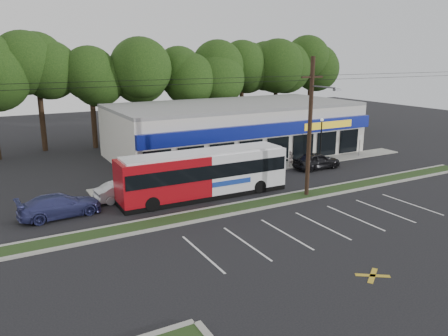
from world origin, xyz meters
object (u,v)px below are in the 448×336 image
object	(u,v)px
utility_pole	(309,123)
car_silver	(124,191)
lamp_post	(321,135)
sign_post	(360,142)
metrobus	(204,173)
car_blue	(60,205)
pedestrian_b	(290,159)
pedestrian_a	(249,165)
car_dark	(317,161)

from	to	relation	value
utility_pole	car_silver	world-z (taller)	utility_pole
car_silver	lamp_post	bearing A→B (deg)	-87.92
car_silver	sign_post	bearing A→B (deg)	-89.68
metrobus	car_blue	world-z (taller)	metrobus
lamp_post	metrobus	world-z (taller)	lamp_post
pedestrian_b	pedestrian_a	bearing A→B (deg)	17.00
car_blue	pedestrian_b	world-z (taller)	pedestrian_b
metrobus	car_dark	world-z (taller)	metrobus
sign_post	metrobus	bearing A→B (deg)	-168.29
lamp_post	pedestrian_a	xyz separation A→B (m)	(-8.53, -0.63, -1.86)
car_dark	pedestrian_a	distance (m)	6.58
metrobus	pedestrian_a	bearing A→B (deg)	31.66
metrobus	sign_post	bearing A→B (deg)	12.42
utility_pole	sign_post	bearing A→B (deg)	30.15
utility_pole	lamp_post	xyz separation A→B (m)	(8.17, 7.87, -2.74)
lamp_post	sign_post	world-z (taller)	lamp_post
sign_post	car_silver	world-z (taller)	sign_post
car_dark	pedestrian_b	size ratio (longest dim) A/B	2.89
utility_pole	sign_post	world-z (taller)	utility_pole
sign_post	car_dark	size ratio (longest dim) A/B	0.50
car_silver	car_blue	size ratio (longest dim) A/B	0.81
lamp_post	metrobus	bearing A→B (deg)	-163.65
car_blue	pedestrian_a	xyz separation A→B (m)	(16.05, 2.89, 0.07)
lamp_post	pedestrian_b	bearing A→B (deg)	-175.56
car_silver	pedestrian_b	xyz separation A→B (m)	(16.14, 1.91, 0.09)
car_silver	car_dark	bearing A→B (deg)	-93.40
car_dark	pedestrian_a	world-z (taller)	pedestrian_a
utility_pole	metrobus	xyz separation A→B (m)	(-6.49, 3.57, -3.62)
pedestrian_a	lamp_post	bearing A→B (deg)	171.45
metrobus	car_blue	distance (m)	10.02
utility_pole	pedestrian_a	world-z (taller)	utility_pole
car_dark	pedestrian_b	distance (m)	2.42
pedestrian_a	car_dark	bearing A→B (deg)	155.60
car_blue	pedestrian_a	world-z (taller)	pedestrian_a
lamp_post	car_silver	distance (m)	20.22
sign_post	pedestrian_a	bearing A→B (deg)	-178.30
pedestrian_b	car_silver	bearing A→B (deg)	19.75
sign_post	car_dark	distance (m)	7.34
utility_pole	metrobus	bearing A→B (deg)	151.16
pedestrian_b	metrobus	bearing A→B (deg)	33.32
sign_post	car_silver	bearing A→B (deg)	-175.45
car_dark	utility_pole	bearing A→B (deg)	135.86
pedestrian_b	car_blue	bearing A→B (deg)	21.80
car_silver	car_blue	distance (m)	4.77
pedestrian_b	lamp_post	bearing A→B (deg)	-162.56
car_silver	pedestrian_a	world-z (taller)	pedestrian_a
utility_pole	pedestrian_a	bearing A→B (deg)	92.88
metrobus	car_dark	xyz separation A→B (m)	(12.57, 2.35, -1.03)
car_blue	pedestrian_b	xyz separation A→B (m)	(20.72, 3.21, 0.03)
lamp_post	car_dark	distance (m)	3.44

